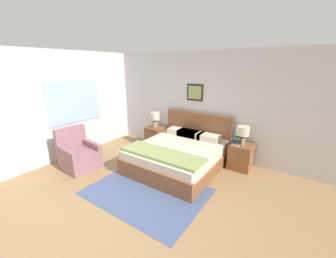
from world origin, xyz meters
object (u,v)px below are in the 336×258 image
(nightstand_by_door, at_px, (241,156))
(armchair, at_px, (79,155))
(bed, at_px, (178,155))
(nightstand_near_window, at_px, (156,136))
(table_lamp_by_door, at_px, (243,133))
(table_lamp_near_window, at_px, (155,118))

(nightstand_by_door, bearing_deg, armchair, -146.49)
(bed, distance_m, nightstand_by_door, 1.41)
(nightstand_near_window, bearing_deg, armchair, -107.98)
(nightstand_by_door, bearing_deg, nightstand_near_window, 180.00)
(nightstand_near_window, xyz_separation_m, table_lamp_by_door, (2.39, -0.02, 0.56))
(table_lamp_near_window, bearing_deg, table_lamp_by_door, 0.00)
(nightstand_by_door, bearing_deg, table_lamp_by_door, -114.97)
(armchair, bearing_deg, nightstand_by_door, 129.49)
(nightstand_by_door, xyz_separation_m, table_lamp_near_window, (-2.41, -0.02, 0.56))
(nightstand_by_door, bearing_deg, table_lamp_near_window, -179.45)
(nightstand_near_window, height_order, table_lamp_near_window, table_lamp_near_window)
(armchair, height_order, nightstand_near_window, armchair)
(bed, xyz_separation_m, armchair, (-1.86, -1.30, -0.00))
(bed, distance_m, armchair, 2.27)
(bed, bearing_deg, table_lamp_by_door, 30.57)
(table_lamp_near_window, bearing_deg, nightstand_by_door, 0.55)
(bed, bearing_deg, armchair, -145.04)
(armchair, height_order, nightstand_by_door, armchair)
(table_lamp_near_window, bearing_deg, bed, -30.20)
(table_lamp_by_door, bearing_deg, table_lamp_near_window, 180.00)
(nightstand_by_door, relative_size, table_lamp_near_window, 1.37)
(armchair, height_order, table_lamp_by_door, table_lamp_by_door)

